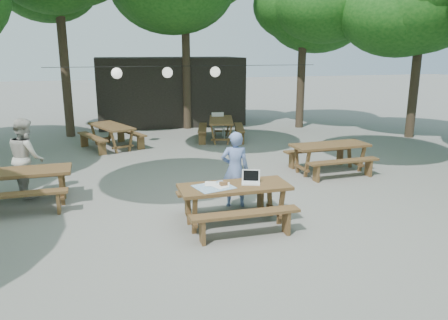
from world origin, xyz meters
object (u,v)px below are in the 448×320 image
object	(u,v)px
picnic_table_nw	(21,188)
plastic_chair	(218,131)
main_picnic_table	(234,204)
second_person	(26,157)
woman	(235,169)

from	to	relation	value
picnic_table_nw	plastic_chair	world-z (taller)	plastic_chair
main_picnic_table	picnic_table_nw	world-z (taller)	same
plastic_chair	main_picnic_table	bearing A→B (deg)	-95.46
main_picnic_table	second_person	size ratio (longest dim) A/B	1.17
picnic_table_nw	woman	distance (m)	4.40
plastic_chair	second_person	bearing A→B (deg)	-130.66
main_picnic_table	second_person	xyz separation A→B (m)	(-3.87, 2.82, 0.47)
picnic_table_nw	second_person	size ratio (longest dim) A/B	1.18
picnic_table_nw	plastic_chair	xyz separation A→B (m)	(5.73, 5.80, -0.13)
picnic_table_nw	woman	size ratio (longest dim) A/B	1.30
woman	second_person	world-z (taller)	second_person
main_picnic_table	plastic_chair	world-z (taller)	plastic_chair
second_person	plastic_chair	world-z (taller)	second_person
picnic_table_nw	second_person	bearing A→B (deg)	84.78
picnic_table_nw	second_person	distance (m)	0.85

